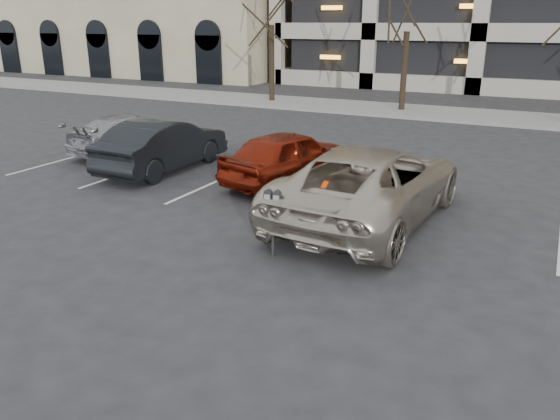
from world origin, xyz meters
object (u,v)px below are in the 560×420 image
suv_silver (370,183)px  car_red (289,156)px  car_dark (163,145)px  parking_meter (273,207)px  car_silver (130,134)px

suv_silver → car_red: size_ratio=1.45×
suv_silver → car_dark: bearing=-8.7°
suv_silver → parking_meter: bearing=73.8°
suv_silver → car_red: 3.39m
car_red → car_dark: size_ratio=0.93×
car_silver → suv_silver: bearing=168.9°
parking_meter → suv_silver: size_ratio=0.21×
suv_silver → car_silver: (-9.03, 2.64, -0.20)m
car_dark → car_silver: car_dark is taller
parking_meter → car_silver: bearing=137.9°
car_red → car_silver: car_red is taller
car_red → car_silver: size_ratio=0.97×
parking_meter → car_silver: (-8.10, 5.32, -0.34)m
suv_silver → car_silver: suv_silver is taller
suv_silver → car_dark: size_ratio=1.35×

